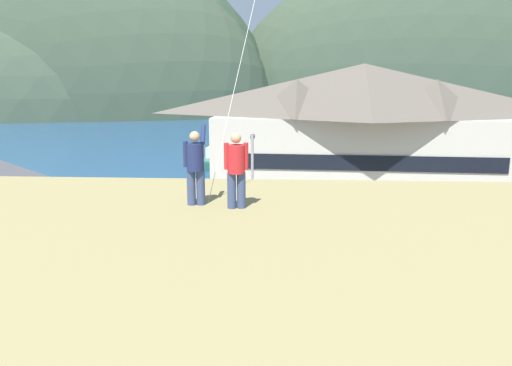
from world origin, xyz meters
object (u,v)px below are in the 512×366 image
Objects in this scene: moored_boat_wharfside at (217,159)px; parked_car_front_row_silver at (246,284)px; harbor_lodge at (362,129)px; parked_car_lone_by_shed at (142,241)px; storage_shed_near_lot at (3,208)px; person_kite_flyer at (195,165)px; moored_boat_outer_mooring at (282,161)px; moored_boat_inner_slip at (220,157)px; parked_car_mid_row_far at (86,278)px; parking_light_pole at (252,177)px; wharf_dock at (249,166)px; parked_car_back_row_right at (315,249)px; parked_car_corner_spot at (476,243)px; parked_car_mid_row_near at (454,300)px; person_companion at (236,168)px.

moored_boat_wharfside reaches higher than parked_car_front_row_silver.
harbor_lodge reaches higher than parked_car_lone_by_shed.
person_kite_flyer reaches higher than storage_shed_near_lot.
moored_boat_outer_mooring is 7.22m from moored_boat_inner_slip.
parked_car_mid_row_far is at bearing -37.85° from storage_shed_near_lot.
harbor_lodge is at bearing 50.83° from parking_light_pole.
wharf_dock is 27.99m from parked_car_back_row_right.
moored_boat_inner_slip is (-6.91, 2.12, 0.00)m from moored_boat_outer_mooring.
moored_boat_inner_slip is 1.65× the size of parked_car_lone_by_shed.
parking_light_pole is at bearing -78.39° from moored_boat_inner_slip.
storage_shed_near_lot is 1.05× the size of moored_boat_inner_slip.
parked_car_corner_spot is at bearing -73.02° from harbor_lodge.
person_companion is at bearing -136.44° from parked_car_mid_row_near.
wharf_dock is 34.59m from parked_car_mid_row_near.
moored_boat_inner_slip reaches higher than parked_car_lone_by_shed.
wharf_dock is at bearing -24.87° from moored_boat_wharfside.
moored_boat_inner_slip is at bearing 87.55° from parked_car_mid_row_far.
storage_shed_near_lot reaches higher than parked_car_front_row_silver.
parked_car_lone_by_shed is at bearing 175.09° from parked_car_back_row_right.
moored_boat_wharfside is 32.72m from parked_car_corner_spot.
wharf_dock is at bearing 81.80° from parked_car_lone_by_shed.
person_kite_flyer is at bearing -46.26° from storage_shed_near_lot.
parked_car_lone_by_shed is 1.00× the size of parked_car_mid_row_far.
harbor_lodge is at bearing 106.98° from parked_car_corner_spot.
wharf_dock is (11.21, 26.77, -2.47)m from storage_shed_near_lot.
parking_light_pole is at bearing -94.21° from moored_boat_outer_mooring.
parking_light_pole is 18.28m from person_kite_flyer.
moored_boat_inner_slip is at bearing 105.95° from parked_car_back_row_right.
parked_car_lone_by_shed is 15.95m from person_kite_flyer.
moored_boat_inner_slip is at bearing 97.86° from person_companion.
harbor_lodge is 15.64m from moored_boat_outer_mooring.
moored_boat_inner_slip reaches higher than parked_car_mid_row_near.
moored_boat_outer_mooring is 1.21× the size of parking_light_pole.
parked_car_corner_spot is 1.03× the size of parked_car_back_row_right.
parked_car_lone_by_shed is (-0.44, -29.69, 0.34)m from moored_boat_inner_slip.
parked_car_lone_by_shed is at bearing 112.03° from person_kite_flyer.
moored_boat_inner_slip is 1.61× the size of parked_car_front_row_silver.
moored_boat_outer_mooring is 33.62m from parked_car_mid_row_far.
parked_car_mid_row_near and parked_car_back_row_right have the same top height.
harbor_lodge is 5.73× the size of parked_car_back_row_right.
moored_boat_outer_mooring is (14.71, 27.65, -2.09)m from storage_shed_near_lot.
storage_shed_near_lot is at bearing 142.15° from parked_car_mid_row_far.
person_kite_flyer is at bearing -130.80° from parked_car_corner_spot.
storage_shed_near_lot is at bearing -118.01° from moored_boat_outer_mooring.
wharf_dock is 3.43× the size of parked_car_mid_row_far.
parking_light_pole is at bearing 92.51° from person_companion.
moored_boat_wharfside and moored_boat_inner_slip have the same top height.
person_kite_flyer is (-3.70, -12.69, 6.58)m from parked_car_back_row_right.
wharf_dock is 4.56m from moored_boat_inner_slip.
wharf_dock is at bearing 93.81° from parked_car_front_row_silver.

